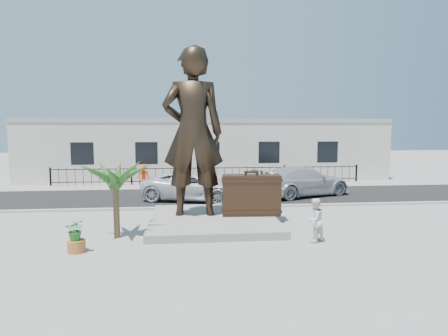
% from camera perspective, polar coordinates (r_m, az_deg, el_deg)
% --- Properties ---
extents(ground, '(100.00, 100.00, 0.00)m').
position_cam_1_polar(ground, '(14.49, 0.78, -9.93)').
color(ground, '#9E9991').
rests_on(ground, ground).
extents(street, '(40.00, 7.00, 0.01)m').
position_cam_1_polar(street, '(22.26, -1.51, -4.24)').
color(street, black).
rests_on(street, ground).
extents(curb, '(40.00, 0.25, 0.12)m').
position_cam_1_polar(curb, '(18.82, -0.74, -5.98)').
color(curb, '#A5A399').
rests_on(curb, ground).
extents(far_sidewalk, '(40.00, 2.50, 0.02)m').
position_cam_1_polar(far_sidewalk, '(26.19, -2.13, -2.66)').
color(far_sidewalk, '#9E9991').
rests_on(far_sidewalk, ground).
extents(plinth, '(5.20, 5.20, 0.30)m').
position_cam_1_polar(plinth, '(15.85, -1.64, -7.96)').
color(plinth, gray).
rests_on(plinth, ground).
extents(fence, '(22.00, 0.10, 1.20)m').
position_cam_1_polar(fence, '(26.90, -2.24, -1.16)').
color(fence, black).
rests_on(fence, ground).
extents(building, '(28.00, 7.00, 4.40)m').
position_cam_1_polar(building, '(30.93, -2.71, 2.76)').
color(building, silver).
rests_on(building, ground).
extents(statue, '(2.61, 1.75, 7.04)m').
position_cam_1_polar(statue, '(15.88, -4.78, 5.42)').
color(statue, black).
rests_on(statue, plinth).
extents(suitcase, '(2.49, 0.91, 1.73)m').
position_cam_1_polar(suitcase, '(16.04, 4.18, -4.11)').
color(suitcase, '#332115').
rests_on(suitcase, plinth).
extents(tourist, '(0.96, 0.90, 1.56)m').
position_cam_1_polar(tourist, '(13.64, 13.63, -7.74)').
color(tourist, white).
rests_on(tourist, ground).
extents(car_white, '(6.24, 4.19, 1.59)m').
position_cam_1_polar(car_white, '(20.91, -4.56, -2.71)').
color(car_white, silver).
rests_on(car_white, street).
extents(car_silver, '(6.41, 4.38, 1.72)m').
position_cam_1_polar(car_silver, '(22.67, 11.89, -1.96)').
color(car_silver, '#A4A7A9').
rests_on(car_silver, street).
extents(worker, '(1.05, 0.71, 1.50)m').
position_cam_1_polar(worker, '(26.35, -12.19, -1.08)').
color(worker, '#FF3A0D').
rests_on(worker, far_sidewalk).
extents(palm_tree, '(1.80, 1.80, 3.20)m').
position_cam_1_polar(palm_tree, '(14.52, -15.96, -10.14)').
color(palm_tree, '#254B1B').
rests_on(palm_tree, ground).
extents(planter, '(0.56, 0.56, 0.40)m').
position_cam_1_polar(planter, '(13.25, -21.56, -11.02)').
color(planter, '#A85F2C').
rests_on(planter, ground).
extents(shrub, '(0.68, 0.61, 0.70)m').
position_cam_1_polar(shrub, '(13.10, -21.65, -8.72)').
color(shrub, '#236822').
rests_on(shrub, planter).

